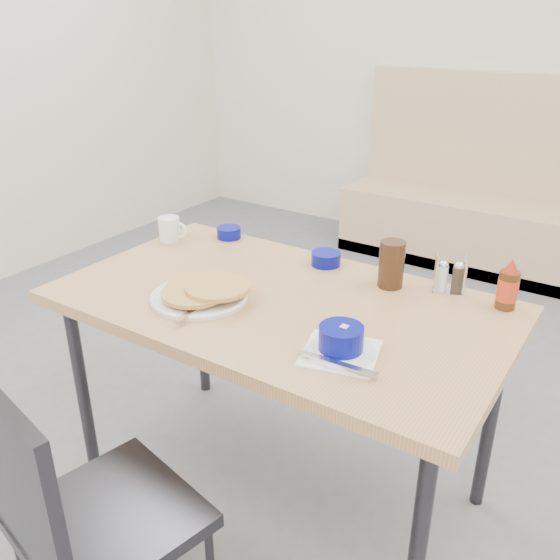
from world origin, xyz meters
The scene contains 14 objects.
ground centered at (0.00, 0.00, 0.00)m, with size 6.00×6.00×0.00m, color slate.
wall_back centered at (0.00, 2.97, 1.40)m, with size 5.00×0.06×2.80m, color beige.
booth_bench centered at (0.00, 2.78, 0.35)m, with size 1.90×0.56×1.22m.
dining_table centered at (0.00, 0.25, 0.70)m, with size 1.40×0.80×0.76m.
diner_chair centered at (-0.05, -0.53, 0.52)m, with size 0.48×0.48×0.89m.
pancake_plate centered at (-0.20, 0.12, 0.78)m, with size 0.31×0.32×0.05m.
coffee_mug centered at (-0.64, 0.44, 0.81)m, with size 0.12×0.08×0.09m.
grits_setting centered at (0.31, 0.07, 0.79)m, with size 0.26×0.24×0.08m.
creamer_bowl centered at (-0.47, 0.59, 0.78)m, with size 0.09×0.09×0.04m.
butter_bowl centered at (-0.01, 0.56, 0.78)m, with size 0.10×0.10×0.05m.
amber_tumbler centered at (0.25, 0.53, 0.84)m, with size 0.08×0.08×0.15m, color #311E0F.
condiment_caddy centered at (0.42, 0.59, 0.80)m, with size 0.12×0.09×0.12m.
syrup_bottle centered at (0.60, 0.57, 0.83)m, with size 0.06×0.06×0.16m.
sugar_wrapper centered at (-0.12, 0.09, 0.76)m, with size 0.04×0.03×0.00m, color #CF4552.
Camera 1 is at (0.92, -1.13, 1.58)m, focal length 38.00 mm.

